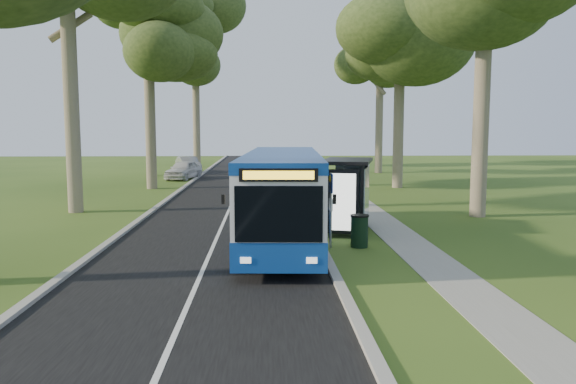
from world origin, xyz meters
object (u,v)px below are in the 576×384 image
at_px(bus_shelter, 353,182).
at_px(litter_bin, 359,231).
at_px(bus_stop_sign, 331,201).
at_px(car_silver, 188,165).
at_px(bus, 283,195).
at_px(car_white, 184,170).

xyz_separation_m(bus_shelter, litter_bin, (-0.17, -2.50, -1.36)).
distance_m(bus_stop_sign, car_silver, 32.28).
bearing_deg(bus_stop_sign, bus, 130.35).
distance_m(bus_stop_sign, bus_shelter, 2.88).
xyz_separation_m(litter_bin, car_silver, (-9.67, 30.94, 0.16)).
relative_size(litter_bin, car_white, 0.25).
bearing_deg(car_white, bus_shelter, -52.43).
xyz_separation_m(bus, car_silver, (-7.22, 29.77, -0.87)).
relative_size(bus, litter_bin, 10.85).
bearing_deg(bus, car_silver, 106.43).
bearing_deg(bus_shelter, car_white, 126.65).
distance_m(bus, litter_bin, 2.91).
distance_m(bus_shelter, car_white, 24.10).
xyz_separation_m(bus_stop_sign, car_silver, (-8.72, 31.07, -0.83)).
bearing_deg(bus_stop_sign, litter_bin, -0.93).
relative_size(bus_stop_sign, car_silver, 0.58).
height_order(car_white, car_silver, car_white).
height_order(bus_stop_sign, car_white, bus_stop_sign).
xyz_separation_m(bus_shelter, car_silver, (-9.84, 28.44, -1.20)).
relative_size(bus_stop_sign, bus_shelter, 0.71).
bearing_deg(bus_stop_sign, car_silver, 96.92).
bearing_deg(bus, litter_bin, -22.61).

